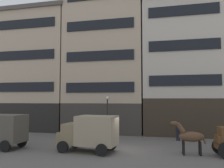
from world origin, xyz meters
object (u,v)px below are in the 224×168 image
at_px(delivery_truck_near, 89,132).
at_px(pedestrian_officer, 178,130).
at_px(draft_horse, 190,136).
at_px(streetlamp_curbside, 107,110).

xyz_separation_m(delivery_truck_near, pedestrian_officer, (6.56, 6.14, -0.44)).
height_order(draft_horse, pedestrian_officer, draft_horse).
height_order(delivery_truck_near, pedestrian_officer, delivery_truck_near).
height_order(draft_horse, delivery_truck_near, delivery_truck_near).
bearing_deg(delivery_truck_near, streetlamp_curbside, 92.95).
bearing_deg(pedestrian_officer, streetlamp_curbside, 174.89).
bearing_deg(streetlamp_curbside, pedestrian_officer, -5.11).
distance_m(delivery_truck_near, streetlamp_curbside, 6.88).
height_order(pedestrian_officer, streetlamp_curbside, streetlamp_curbside).
xyz_separation_m(pedestrian_officer, streetlamp_curbside, (-6.91, 0.62, 1.69)).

